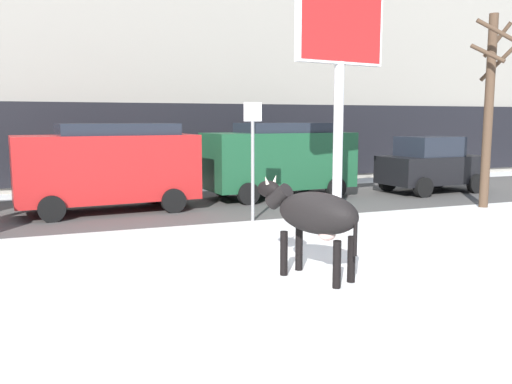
{
  "coord_description": "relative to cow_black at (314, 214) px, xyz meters",
  "views": [
    {
      "loc": [
        -3.34,
        -7.34,
        2.42
      ],
      "look_at": [
        0.22,
        1.78,
        1.1
      ],
      "focal_mm": 37.76,
      "sensor_mm": 36.0,
      "label": 1
    }
  ],
  "objects": [
    {
      "name": "building_facade",
      "position": [
        -0.41,
        14.99,
        5.49
      ],
      "size": [
        44.0,
        6.1,
        13.0
      ],
      "color": "gray",
      "rests_on": "ground"
    },
    {
      "name": "pedestrian_far_left",
      "position": [
        1.64,
        10.18,
        -0.11
      ],
      "size": [
        0.36,
        0.24,
        1.73
      ],
      "color": "#282833",
      "rests_on": "ground"
    },
    {
      "name": "cow_black",
      "position": [
        0.0,
        0.0,
        0.0
      ],
      "size": [
        1.23,
        1.88,
        1.54
      ],
      "color": "black",
      "rests_on": "ground"
    },
    {
      "name": "car_darkgreen_van",
      "position": [
        3.02,
        8.12,
        0.25
      ],
      "size": [
        4.73,
        2.39,
        2.32
      ],
      "color": "#194C2D",
      "rests_on": "ground"
    },
    {
      "name": "car_black_hatchback",
      "position": [
        8.21,
        7.36,
        -0.07
      ],
      "size": [
        3.62,
        2.14,
        1.86
      ],
      "color": "black",
      "rests_on": "ground"
    },
    {
      "name": "bare_tree_right_lot",
      "position": [
        7.55,
        4.29,
        1.88
      ],
      "size": [
        1.54,
        1.54,
        5.22
      ],
      "color": "#4C3828",
      "rests_on": "ground"
    },
    {
      "name": "car_red_van",
      "position": [
        -2.25,
        7.37,
        0.25
      ],
      "size": [
        4.73,
        2.39,
        2.32
      ],
      "color": "red",
      "rests_on": "ground"
    },
    {
      "name": "billboard",
      "position": [
        2.93,
        4.38,
        3.32
      ],
      "size": [
        2.52,
        0.62,
        5.56
      ],
      "color": "silver",
      "rests_on": "ground"
    },
    {
      "name": "road_strip",
      "position": [
        -0.41,
        7.53,
        -0.99
      ],
      "size": [
        60.0,
        5.6,
        0.01
      ],
      "primitive_type": "cube",
      "color": "#514F4C",
      "rests_on": "ground"
    },
    {
      "name": "pedestrian_near_billboard",
      "position": [
        -4.34,
        10.18,
        -0.11
      ],
      "size": [
        0.36,
        0.24,
        1.73
      ],
      "color": "#282833",
      "rests_on": "ground"
    },
    {
      "name": "street_sign",
      "position": [
        0.81,
        4.72,
        0.68
      ],
      "size": [
        0.44,
        0.08,
        2.82
      ],
      "color": "gray",
      "rests_on": "ground"
    },
    {
      "name": "ground_plane",
      "position": [
        -0.41,
        0.15,
        -0.99
      ],
      "size": [
        120.0,
        120.0,
        0.0
      ],
      "primitive_type": "plane",
      "color": "white"
    }
  ]
}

